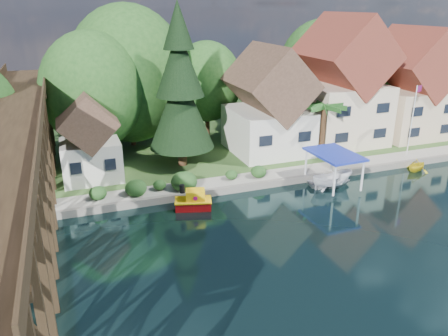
{
  "coord_description": "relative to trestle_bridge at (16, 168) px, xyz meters",
  "views": [
    {
      "loc": [
        -12.52,
        -23.91,
        15.21
      ],
      "look_at": [
        -1.53,
        6.0,
        3.17
      ],
      "focal_mm": 35.0,
      "sensor_mm": 36.0,
      "label": 1
    }
  ],
  "objects": [
    {
      "name": "shrubs",
      "position": [
        11.4,
        4.09,
        -4.12
      ],
      "size": [
        15.76,
        2.47,
        1.7
      ],
      "color": "#184319",
      "rests_on": "bank"
    },
    {
      "name": "tugboat",
      "position": [
        11.99,
        1.04,
        -4.73
      ],
      "size": [
        3.18,
        2.28,
        2.08
      ],
      "color": "#B70C0D",
      "rests_on": "ground"
    },
    {
      "name": "flagpole",
      "position": [
        35.94,
        4.37,
        -0.4
      ],
      "size": [
        1.06,
        0.51,
        7.26
      ],
      "color": "white",
      "rests_on": "bank"
    },
    {
      "name": "boat_yellow",
      "position": [
        34.59,
        1.55,
        -4.66
      ],
      "size": [
        3.14,
        2.9,
        1.38
      ],
      "primitive_type": "imported",
      "rotation": [
        0.0,
        0.0,
        1.86
      ],
      "color": "gold",
      "rests_on": "ground"
    },
    {
      "name": "palm_tree",
      "position": [
        27.21,
        6.92,
        0.23
      ],
      "size": [
        4.21,
        4.21,
        5.82
      ],
      "color": "#382314",
      "rests_on": "bank"
    },
    {
      "name": "house_left",
      "position": [
        23.0,
        10.83,
        -0.21
      ],
      "size": [
        7.64,
        8.64,
        11.02
      ],
      "color": "silver",
      "rests_on": "bank"
    },
    {
      "name": "bank",
      "position": [
        16.0,
        28.83,
        -5.1
      ],
      "size": [
        140.0,
        52.0,
        0.5
      ],
      "primitive_type": "cube",
      "color": "#305220",
      "rests_on": "ground"
    },
    {
      "name": "boat_white_a",
      "position": [
        24.69,
        1.31,
        -4.94
      ],
      "size": [
        4.34,
        3.43,
        0.81
      ],
      "primitive_type": "imported",
      "rotation": [
        0.0,
        0.0,
        1.4
      ],
      "color": "silver",
      "rests_on": "ground"
    },
    {
      "name": "shed",
      "position": [
        5.0,
        9.33,
        -1.52
      ],
      "size": [
        5.09,
        5.4,
        7.85
      ],
      "color": "silver",
      "rests_on": "bank"
    },
    {
      "name": "boat_canopy",
      "position": [
        24.62,
        0.91,
        -3.98
      ],
      "size": [
        4.06,
        5.07,
        3.2
      ],
      "color": "white",
      "rests_on": "ground"
    },
    {
      "name": "bg_trees",
      "position": [
        17.0,
        16.08,
        1.94
      ],
      "size": [
        49.9,
        13.3,
        10.57
      ],
      "color": "#382314",
      "rests_on": "bank"
    },
    {
      "name": "house_right",
      "position": [
        41.0,
        10.83,
        0.43
      ],
      "size": [
        8.15,
        8.64,
        12.45
      ],
      "color": "beige",
      "rests_on": "bank"
    },
    {
      "name": "promenade",
      "position": [
        22.0,
        4.13,
        -4.82
      ],
      "size": [
        50.0,
        2.6,
        0.06
      ],
      "primitive_type": "cube",
      "color": "gray",
      "rests_on": "bank"
    },
    {
      "name": "house_center",
      "position": [
        32.0,
        11.33,
        1.07
      ],
      "size": [
        8.65,
        9.18,
        13.89
      ],
      "color": "beige",
      "rests_on": "bank"
    },
    {
      "name": "trestle_bridge",
      "position": [
        0.0,
        0.0,
        0.0
      ],
      "size": [
        4.12,
        44.18,
        9.3
      ],
      "color": "black",
      "rests_on": "ground"
    },
    {
      "name": "conifer",
      "position": [
        13.45,
        9.71,
        2.42
      ],
      "size": [
        6.13,
        6.13,
        15.09
      ],
      "color": "#382314",
      "rests_on": "bank"
    },
    {
      "name": "seawall",
      "position": [
        20.0,
        2.83,
        -5.04
      ],
      "size": [
        60.0,
        0.4,
        0.62
      ],
      "primitive_type": "cube",
      "color": "slate",
      "rests_on": "ground"
    },
    {
      "name": "ground",
      "position": [
        16.0,
        -5.17,
        -5.35
      ],
      "size": [
        140.0,
        140.0,
        0.0
      ],
      "primitive_type": "plane",
      "color": "black",
      "rests_on": "ground"
    }
  ]
}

